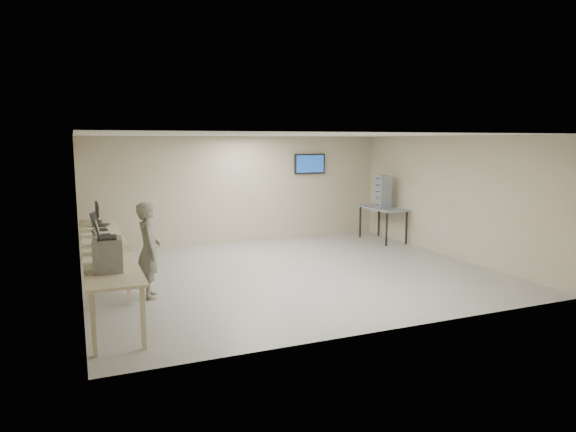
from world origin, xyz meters
name	(u,v)px	position (x,y,z in m)	size (l,w,h in m)	color
room	(292,204)	(0.03, 0.06, 1.41)	(8.01, 7.01, 2.81)	beige
workbench	(105,247)	(-3.59, 0.00, 0.83)	(0.76, 6.00, 0.90)	beige
equipment_box	(108,255)	(-3.65, -2.09, 1.13)	(0.39, 0.44, 0.46)	gray
laptop_on_box	(103,234)	(-3.70, -2.09, 1.43)	(0.30, 0.36, 0.27)	black
laptop_0	(106,259)	(-3.66, -1.62, 0.97)	(0.35, 0.39, 0.26)	black
laptop_1	(103,248)	(-3.66, -0.86, 0.98)	(0.36, 0.42, 0.30)	black
laptop_2	(101,241)	(-3.65, -0.16, 0.98)	(0.39, 0.43, 0.30)	black
laptop_3	(101,233)	(-3.62, 0.70, 0.97)	(0.32, 0.38, 0.28)	black
laptop_4	(98,227)	(-3.63, 1.40, 0.97)	(0.28, 0.33, 0.25)	black
laptop_5	(98,222)	(-3.61, 1.98, 0.98)	(0.42, 0.45, 0.30)	black
monitor_near	(97,211)	(-3.60, 2.45, 1.16)	(0.19, 0.44, 0.43)	black
monitor_far	(97,210)	(-3.60, 2.68, 1.16)	(0.20, 0.44, 0.44)	black
soldier	(149,250)	(-2.91, -0.58, 0.83)	(0.61, 0.40, 1.66)	gray
side_table	(383,210)	(3.60, 2.19, 0.84)	(0.71, 1.51, 0.91)	gray
storage_bins	(383,191)	(3.58, 2.19, 1.34)	(0.33, 0.37, 0.87)	#8C95A6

